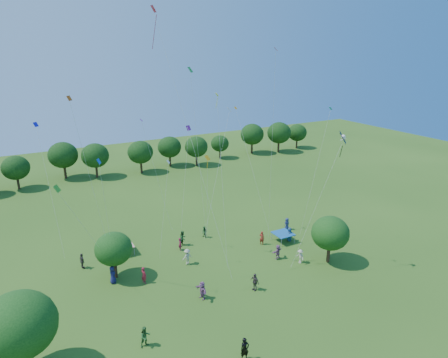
# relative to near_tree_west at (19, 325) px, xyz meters

# --- Properties ---
(near_tree_west) EXTENTS (5.20, 5.20, 6.61)m
(near_tree_west) POSITION_rel_near_tree_west_xyz_m (0.00, 0.00, 0.00)
(near_tree_west) COLOR #422B19
(near_tree_west) RESTS_ON ground
(near_tree_north) EXTENTS (3.76, 3.76, 4.98)m
(near_tree_north) POSITION_rel_near_tree_west_xyz_m (8.90, 9.74, -0.99)
(near_tree_north) COLOR #422B19
(near_tree_north) RESTS_ON ground
(near_tree_east) EXTENTS (4.08, 4.08, 5.33)m
(near_tree_east) POSITION_rel_near_tree_west_xyz_m (30.18, 1.59, -0.78)
(near_tree_east) COLOR #422B19
(near_tree_east) RESTS_ON ground
(treeline) EXTENTS (88.01, 8.77, 6.77)m
(treeline) POSITION_rel_near_tree_west_xyz_m (16.43, 44.95, -0.17)
(treeline) COLOR #422B19
(treeline) RESTS_ON ground
(tent_red_stripe) EXTENTS (2.20, 2.20, 1.10)m
(tent_red_stripe) POSITION_rel_near_tree_west_xyz_m (10.90, 14.32, -3.22)
(tent_red_stripe) COLOR #BF3A16
(tent_red_stripe) RESTS_ON ground
(tent_blue) EXTENTS (2.20, 2.20, 1.10)m
(tent_blue) POSITION_rel_near_tree_west_xyz_m (28.79, 7.93, -3.22)
(tent_blue) COLOR #165494
(tent_blue) RESTS_ON ground
(man_in_black) EXTENTS (0.76, 0.54, 1.89)m
(man_in_black) POSITION_rel_near_tree_west_xyz_m (14.52, -6.34, -3.31)
(man_in_black) COLOR black
(man_in_black) RESTS_ON ground
(crowd_person_0) EXTENTS (0.83, 0.50, 1.60)m
(crowd_person_0) POSITION_rel_near_tree_west_xyz_m (31.23, 10.37, -3.46)
(crowd_person_0) COLOR navy
(crowd_person_0) RESTS_ON ground
(crowd_person_1) EXTENTS (0.65, 0.78, 1.78)m
(crowd_person_1) POSITION_rel_near_tree_west_xyz_m (11.11, 7.36, -3.37)
(crowd_person_1) COLOR maroon
(crowd_person_1) RESTS_ON ground
(crowd_person_2) EXTENTS (0.93, 0.59, 1.77)m
(crowd_person_2) POSITION_rel_near_tree_west_xyz_m (8.40, -1.33, -3.37)
(crowd_person_2) COLOR #2D5F29
(crowd_person_2) RESTS_ON ground
(crowd_person_3) EXTENTS (1.23, 0.72, 1.78)m
(crowd_person_3) POSITION_rel_near_tree_west_xyz_m (16.41, 8.66, -3.37)
(crowd_person_3) COLOR #A7A485
(crowd_person_3) RESTS_ON ground
(crowd_person_4) EXTENTS (0.69, 1.13, 1.80)m
(crowd_person_4) POSITION_rel_near_tree_west_xyz_m (20.16, 0.98, -3.36)
(crowd_person_4) COLOR #463B38
(crowd_person_4) RESTS_ON ground
(crowd_person_5) EXTENTS (0.81, 1.74, 1.79)m
(crowd_person_5) POSITION_rel_near_tree_west_xyz_m (15.07, 2.17, -3.36)
(crowd_person_5) COLOR #8B5181
(crowd_person_5) RESTS_ON ground
(crowd_person_6) EXTENTS (0.93, 0.93, 1.73)m
(crowd_person_6) POSITION_rel_near_tree_west_xyz_m (29.58, 7.69, -3.39)
(crowd_person_6) COLOR navy
(crowd_person_6) RESTS_ON ground
(crowd_person_7) EXTENTS (0.68, 0.76, 1.71)m
(crowd_person_7) POSITION_rel_near_tree_west_xyz_m (26.08, 8.52, -3.40)
(crowd_person_7) COLOR maroon
(crowd_person_7) RESTS_ON ground
(crowd_person_8) EXTENTS (1.04, 0.90, 1.87)m
(crowd_person_8) POSITION_rel_near_tree_west_xyz_m (17.71, 12.86, -3.33)
(crowd_person_8) COLOR #255223
(crowd_person_8) RESTS_ON ground
(crowd_person_9) EXTENTS (0.52, 1.07, 1.60)m
(crowd_person_9) POSITION_rel_near_tree_west_xyz_m (27.32, 2.89, -3.46)
(crowd_person_9) COLOR #C2B59B
(crowd_person_9) RESTS_ON ground
(crowd_person_10) EXTENTS (0.67, 1.11, 1.76)m
(crowd_person_10) POSITION_rel_near_tree_west_xyz_m (6.22, 13.22, -3.38)
(crowd_person_10) COLOR #3E3632
(crowd_person_10) RESTS_ON ground
(crowd_person_11) EXTENTS (1.65, 0.95, 1.67)m
(crowd_person_11) POSITION_rel_near_tree_west_xyz_m (25.75, 4.87, -3.43)
(crowd_person_11) COLOR #874F7C
(crowd_person_11) RESTS_ON ground
(crowd_person_12) EXTENTS (0.68, 1.00, 1.85)m
(crowd_person_12) POSITION_rel_near_tree_west_xyz_m (8.38, 8.87, -3.33)
(crowd_person_12) COLOR #1B1B51
(crowd_person_12) RESTS_ON ground
(crowd_person_13) EXTENTS (0.43, 0.62, 1.56)m
(crowd_person_13) POSITION_rel_near_tree_west_xyz_m (16.95, 11.91, -3.48)
(crowd_person_13) COLOR maroon
(crowd_person_13) RESTS_ON ground
(crowd_person_14) EXTENTS (0.58, 0.81, 1.48)m
(crowd_person_14) POSITION_rel_near_tree_west_xyz_m (20.85, 13.43, -3.52)
(crowd_person_14) COLOR #235326
(crowd_person_14) RESTS_ON ground
(pirate_kite) EXTENTS (5.91, 1.38, 13.49)m
(pirate_kite) POSITION_rel_near_tree_west_xyz_m (29.54, 0.52, 9.79)
(pirate_kite) COLOR black
(red_high_kite) EXTENTS (4.02, 8.18, 24.77)m
(red_high_kite) POSITION_rel_near_tree_west_xyz_m (15.07, 8.08, 16.39)
(red_high_kite) COLOR red
(small_kite_0) EXTENTS (2.47, 3.38, 21.24)m
(small_kite_0) POSITION_rel_near_tree_west_xyz_m (24.72, 5.30, 11.51)
(small_kite_0) COLOR red
(small_kite_1) EXTENTS (0.77, 1.54, 10.30)m
(small_kite_1) POSITION_rel_near_tree_west_xyz_m (19.61, 9.87, 5.64)
(small_kite_1) COLOR orange
(small_kite_2) EXTENTS (5.39, 3.51, 14.51)m
(small_kite_2) POSITION_rel_near_tree_west_xyz_m (23.57, 13.27, 8.45)
(small_kite_2) COLOR #FC9F16
(small_kite_3) EXTENTS (1.40, 1.48, 19.30)m
(small_kite_3) POSITION_rel_near_tree_west_xyz_m (19.11, 11.88, 12.14)
(small_kite_3) COLOR #188720
(small_kite_4) EXTENTS (1.29, 3.37, 12.03)m
(small_kite_4) POSITION_rel_near_tree_west_xyz_m (8.16, 8.21, 6.19)
(small_kite_4) COLOR blue
(small_kite_5) EXTENTS (3.38, 0.93, 14.07)m
(small_kite_5) POSITION_rel_near_tree_west_xyz_m (14.90, 14.13, 6.56)
(small_kite_5) COLOR purple
(small_kite_6) EXTENTS (1.89, 0.74, 10.46)m
(small_kite_6) POSITION_rel_near_tree_west_xyz_m (14.63, 9.37, 4.68)
(small_kite_6) COLOR silver
(small_kite_7) EXTENTS (3.23, 0.43, 14.95)m
(small_kite_7) POSITION_rel_near_tree_west_xyz_m (32.22, 6.25, 7.30)
(small_kite_7) COLOR #0B89A6
(small_kite_8) EXTENTS (2.89, 2.93, 17.52)m
(small_kite_8) POSITION_rel_near_tree_west_xyz_m (6.91, 8.45, 9.23)
(small_kite_8) COLOR #DF4E0D
(small_kite_9) EXTENTS (2.12, 5.27, 14.47)m
(small_kite_9) POSITION_rel_near_tree_west_xyz_m (26.32, 12.69, 6.66)
(small_kite_9) COLOR orange
(small_kite_10) EXTENTS (0.35, 2.68, 17.17)m
(small_kite_10) POSITION_rel_near_tree_west_xyz_m (18.98, 5.78, 8.94)
(small_kite_10) COLOR #FFF716
(small_kite_11) EXTENTS (4.82, 4.32, 10.59)m
(small_kite_11) POSITION_rel_near_tree_west_xyz_m (4.90, 6.92, 5.65)
(small_kite_11) COLOR #38961B
(small_kite_12) EXTENTS (0.83, 5.82, 13.69)m
(small_kite_12) POSITION_rel_near_tree_west_xyz_m (4.20, 18.09, 7.41)
(small_kite_12) COLOR #1D15D2
(small_kite_13) EXTENTS (2.46, 1.93, 12.31)m
(small_kite_13) POSITION_rel_near_tree_west_xyz_m (20.11, 16.25, 7.09)
(small_kite_13) COLOR #9C1A90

